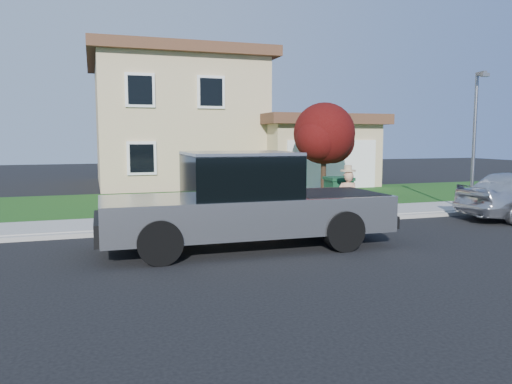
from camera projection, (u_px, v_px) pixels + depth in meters
ground at (294, 249)px, 11.37m from camera, size 80.00×80.00×0.00m
curb at (287, 223)px, 14.41m from camera, size 40.00×0.20×0.12m
sidewalk at (274, 217)px, 15.45m from camera, size 40.00×2.00×0.15m
lawn at (235, 200)px, 19.70m from camera, size 40.00×7.00×0.10m
house at (200, 125)px, 26.90m from camera, size 14.00×11.30×6.85m
pickup_truck at (245, 203)px, 11.47m from camera, size 6.75×2.63×2.21m
woman at (347, 198)px, 13.92m from camera, size 0.67×0.54×1.76m
ornamental_tree at (325, 136)px, 20.60m from camera, size 2.81×2.54×3.86m
trash_bin at (338, 196)px, 15.06m from camera, size 0.80×0.90×1.19m
street_lamp at (475, 135)px, 15.89m from camera, size 0.29×0.60×4.57m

